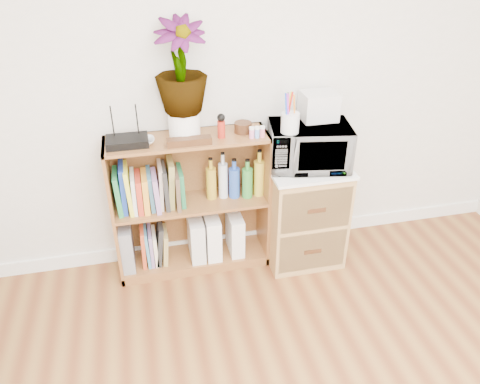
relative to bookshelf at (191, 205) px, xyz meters
name	(u,v)px	position (x,y,z in m)	size (l,w,h in m)	color
skirting_board	(239,238)	(0.35, 0.14, -0.42)	(4.00, 0.02, 0.10)	white
bookshelf	(191,205)	(0.00, 0.00, 0.00)	(1.00, 0.30, 0.95)	brown
wicker_unit	(303,213)	(0.75, -0.08, -0.12)	(0.50, 0.45, 0.70)	#9E7542
microwave	(309,146)	(0.75, -0.08, 0.38)	(0.49, 0.33, 0.27)	silver
pen_cup	(290,123)	(0.59, -0.15, 0.58)	(0.11, 0.11, 0.12)	silver
small_appliance	(319,106)	(0.83, 0.01, 0.60)	(0.22, 0.18, 0.17)	silver
router	(127,141)	(-0.35, -0.02, 0.50)	(0.24, 0.16, 0.04)	black
white_bowl	(143,141)	(-0.26, -0.03, 0.49)	(0.13, 0.13, 0.03)	white
plant_pot	(184,124)	(-0.01, 0.02, 0.55)	(0.19, 0.19, 0.16)	white
potted_plant	(181,67)	(-0.01, 0.02, 0.90)	(0.30, 0.30, 0.53)	#356C2B
trinket_box	(189,141)	(0.00, -0.10, 0.50)	(0.26, 0.07, 0.04)	#3B1F10
kokeshi_doll	(221,129)	(0.20, -0.04, 0.53)	(0.05, 0.05, 0.10)	#A82114
wooden_bowl	(243,127)	(0.35, 0.01, 0.51)	(0.11, 0.11, 0.06)	#351B0E
paint_jars	(257,133)	(0.41, -0.09, 0.50)	(0.11, 0.04, 0.06)	#D0737E
file_box	(126,245)	(-0.45, 0.00, -0.25)	(0.09, 0.25, 0.31)	gray
magazine_holder_left	(196,237)	(0.02, -0.01, -0.26)	(0.09, 0.24, 0.30)	silver
magazine_holder_mid	(212,235)	(0.13, -0.01, -0.25)	(0.10, 0.24, 0.31)	white
magazine_holder_right	(235,233)	(0.29, -0.01, -0.26)	(0.09, 0.23, 0.29)	white
cookbooks	(150,188)	(-0.25, 0.00, 0.16)	(0.43, 0.20, 0.31)	#228343
liquor_bottles	(237,177)	(0.30, 0.00, 0.17)	(0.38, 0.07, 0.31)	#B59121
lower_books	(154,244)	(-0.27, 0.00, -0.28)	(0.18, 0.19, 0.29)	#BD4321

